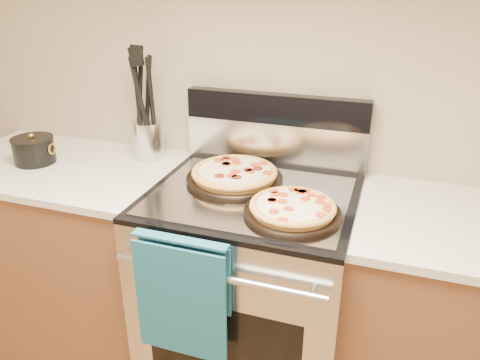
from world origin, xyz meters
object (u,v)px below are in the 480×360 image
(range_body, at_px, (251,296))
(pepperoni_pizza_back, at_px, (234,175))
(pepperoni_pizza_front, at_px, (293,209))
(utensil_crock, at_px, (148,140))
(saucepan, at_px, (34,151))

(range_body, bearing_deg, pepperoni_pizza_back, 143.84)
(pepperoni_pizza_back, bearing_deg, pepperoni_pizza_front, -35.95)
(pepperoni_pizza_back, bearing_deg, range_body, -36.16)
(utensil_crock, bearing_deg, saucepan, -154.00)
(range_body, xyz_separation_m, saucepan, (-0.99, 0.01, 0.51))
(utensil_crock, relative_size, saucepan, 0.98)
(pepperoni_pizza_front, bearing_deg, pepperoni_pizza_back, 144.05)
(utensil_crock, distance_m, saucepan, 0.49)
(range_body, relative_size, pepperoni_pizza_front, 2.79)
(pepperoni_pizza_back, relative_size, utensil_crock, 2.21)
(pepperoni_pizza_front, distance_m, saucepan, 1.18)
(range_body, bearing_deg, pepperoni_pizza_front, -35.84)
(pepperoni_pizza_front, distance_m, utensil_crock, 0.81)
(pepperoni_pizza_front, xyz_separation_m, saucepan, (-1.17, 0.14, 0.01))
(pepperoni_pizza_front, xyz_separation_m, utensil_crock, (-0.73, 0.35, 0.05))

